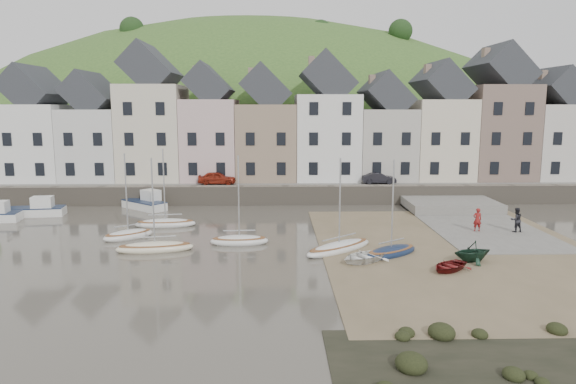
{
  "coord_description": "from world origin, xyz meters",
  "views": [
    {
      "loc": [
        -0.92,
        -32.86,
        9.37
      ],
      "look_at": [
        0.0,
        6.0,
        3.0
      ],
      "focal_mm": 32.85,
      "sensor_mm": 36.0,
      "label": 1
    }
  ],
  "objects_px": {
    "car_right": "(379,178)",
    "rowboat_green": "(472,251)",
    "car_left": "(217,178)",
    "person_dark": "(516,220)",
    "sailboat_0": "(165,223)",
    "person_red": "(477,220)",
    "rowboat_white": "(363,256)",
    "rowboat_red": "(449,266)"
  },
  "relations": [
    {
      "from": "rowboat_red",
      "to": "car_right",
      "type": "distance_m",
      "value": 23.65
    },
    {
      "from": "sailboat_0",
      "to": "rowboat_red",
      "type": "xyz_separation_m",
      "value": [
        18.57,
        -11.86,
        0.07
      ]
    },
    {
      "from": "sailboat_0",
      "to": "rowboat_white",
      "type": "relative_size",
      "value": 2.0
    },
    {
      "from": "person_red",
      "to": "car_left",
      "type": "relative_size",
      "value": 0.47
    },
    {
      "from": "car_left",
      "to": "car_right",
      "type": "relative_size",
      "value": 1.1
    },
    {
      "from": "rowboat_green",
      "to": "rowboat_red",
      "type": "xyz_separation_m",
      "value": [
        -1.98,
        -1.73,
        -0.37
      ]
    },
    {
      "from": "rowboat_green",
      "to": "person_red",
      "type": "xyz_separation_m",
      "value": [
        3.15,
        7.51,
        0.29
      ]
    },
    {
      "from": "rowboat_red",
      "to": "person_dark",
      "type": "distance_m",
      "value": 11.95
    },
    {
      "from": "sailboat_0",
      "to": "person_red",
      "type": "xyz_separation_m",
      "value": [
        23.7,
        -2.62,
        0.73
      ]
    },
    {
      "from": "person_red",
      "to": "person_dark",
      "type": "bearing_deg",
      "value": 175.86
    },
    {
      "from": "rowboat_green",
      "to": "car_right",
      "type": "distance_m",
      "value": 21.94
    },
    {
      "from": "rowboat_red",
      "to": "car_left",
      "type": "bearing_deg",
      "value": 174.03
    },
    {
      "from": "person_dark",
      "to": "car_right",
      "type": "height_order",
      "value": "car_right"
    },
    {
      "from": "rowboat_white",
      "to": "person_red",
      "type": "height_order",
      "value": "person_red"
    },
    {
      "from": "sailboat_0",
      "to": "rowboat_red",
      "type": "height_order",
      "value": "sailboat_0"
    },
    {
      "from": "person_dark",
      "to": "car_right",
      "type": "xyz_separation_m",
      "value": [
        -7.39,
        14.65,
        1.13
      ]
    },
    {
      "from": "rowboat_red",
      "to": "person_red",
      "type": "bearing_deg",
      "value": 111.2
    },
    {
      "from": "sailboat_0",
      "to": "rowboat_green",
      "type": "bearing_deg",
      "value": -26.24
    },
    {
      "from": "rowboat_red",
      "to": "car_left",
      "type": "relative_size",
      "value": 0.71
    },
    {
      "from": "person_red",
      "to": "car_right",
      "type": "height_order",
      "value": "car_right"
    },
    {
      "from": "sailboat_0",
      "to": "rowboat_green",
      "type": "distance_m",
      "value": 22.92
    },
    {
      "from": "sailboat_0",
      "to": "rowboat_red",
      "type": "relative_size",
      "value": 2.39
    },
    {
      "from": "rowboat_red",
      "to": "car_right",
      "type": "xyz_separation_m",
      "value": [
        0.53,
        23.57,
        1.83
      ]
    },
    {
      "from": "rowboat_white",
      "to": "person_dark",
      "type": "xyz_separation_m",
      "value": [
        12.54,
        7.09,
        0.64
      ]
    },
    {
      "from": "person_dark",
      "to": "rowboat_red",
      "type": "bearing_deg",
      "value": 40.06
    },
    {
      "from": "rowboat_white",
      "to": "rowboat_red",
      "type": "distance_m",
      "value": 4.96
    },
    {
      "from": "person_red",
      "to": "car_left",
      "type": "distance_m",
      "value": 25.37
    },
    {
      "from": "car_left",
      "to": "car_right",
      "type": "xyz_separation_m",
      "value": [
        16.29,
        0.0,
        -0.08
      ]
    },
    {
      "from": "person_dark",
      "to": "car_right",
      "type": "relative_size",
      "value": 0.54
    },
    {
      "from": "rowboat_red",
      "to": "person_red",
      "type": "height_order",
      "value": "person_red"
    },
    {
      "from": "rowboat_white",
      "to": "car_right",
      "type": "bearing_deg",
      "value": 131.82
    },
    {
      "from": "person_red",
      "to": "sailboat_0",
      "type": "bearing_deg",
      "value": -4.12
    },
    {
      "from": "rowboat_white",
      "to": "rowboat_red",
      "type": "height_order",
      "value": "rowboat_white"
    },
    {
      "from": "sailboat_0",
      "to": "person_red",
      "type": "distance_m",
      "value": 23.86
    },
    {
      "from": "car_right",
      "to": "rowboat_white",
      "type": "bearing_deg",
      "value": 168.81
    },
    {
      "from": "person_red",
      "to": "rowboat_red",
      "type": "bearing_deg",
      "value": 63.12
    },
    {
      "from": "car_left",
      "to": "sailboat_0",
      "type": "bearing_deg",
      "value": 168.16
    },
    {
      "from": "rowboat_red",
      "to": "car_left",
      "type": "distance_m",
      "value": 28.42
    },
    {
      "from": "person_dark",
      "to": "rowboat_green",
      "type": "bearing_deg",
      "value": 42.12
    },
    {
      "from": "car_left",
      "to": "person_dark",
      "type": "bearing_deg",
      "value": -120.1
    },
    {
      "from": "car_right",
      "to": "rowboat_green",
      "type": "bearing_deg",
      "value": -174.08
    },
    {
      "from": "rowboat_white",
      "to": "rowboat_red",
      "type": "xyz_separation_m",
      "value": [
        4.61,
        -1.83,
        -0.05
      ]
    }
  ]
}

